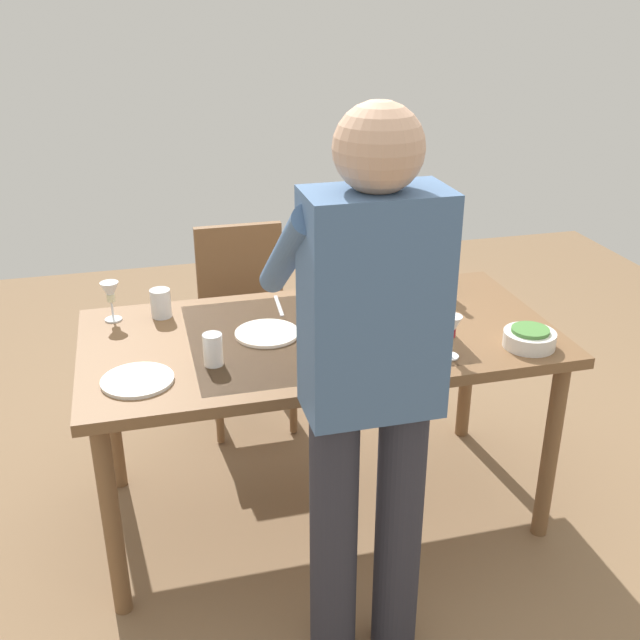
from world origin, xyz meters
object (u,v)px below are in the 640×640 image
Objects in this scene: wine_bottle at (435,265)px; dinner_plate_far at (137,380)px; wine_glass_right at (451,329)px; water_cup_far_left at (340,348)px; water_cup_near_left at (213,350)px; side_bowl_salad at (529,338)px; person_server at (369,377)px; water_cup_near_right at (161,303)px; wine_glass_left at (110,294)px; serving_bowl_pasta at (398,317)px; chair_near at (245,312)px; dining_table at (320,352)px; dinner_plate_near at (267,333)px.

dinner_plate_far is (1.20, 0.49, -0.10)m from wine_bottle.
wine_glass_right is 1.68× the size of water_cup_far_left.
water_cup_near_left is 1.08m from side_bowl_salad.
person_server reaches higher than water_cup_near_right.
wine_bottle reaches higher than wine_glass_left.
person_server is at bearing 63.80° from serving_bowl_pasta.
dinner_plate_far is at bearing 63.97° from chair_near.
wine_bottle is (-0.59, -0.97, -0.08)m from person_server.
side_bowl_salad is (-0.30, -0.01, -0.07)m from wine_glass_right.
water_cup_near_left is at bearing -166.71° from dinner_plate_far.
dining_table is 1.86× the size of chair_near.
water_cup_near_left is 0.26m from dinner_plate_far.
water_cup_near_left reaches higher than water_cup_near_right.
wine_bottle is (-0.70, 0.53, 0.36)m from chair_near.
wine_bottle is 0.59m from side_bowl_salad.
wine_bottle reaches higher than water_cup_far_left.
dinner_plate_near is at bearing -51.50° from water_cup_far_left.
person_server is 1.11m from water_cup_near_right.
wine_glass_right reaches higher than dining_table.
dining_table is 0.74m from person_server.
person_server is at bearing 141.71° from dinner_plate_far.
wine_glass_left is at bearing -0.83° from wine_bottle.
wine_bottle reaches higher than water_cup_near_left.
serving_bowl_pasta is at bearing 48.46° from wine_bottle.
water_cup_near_right is 0.36× the size of serving_bowl_pasta.
wine_glass_right is at bearing 141.68° from dining_table.
serving_bowl_pasta is at bearing 162.85° from wine_glass_left.
dining_table is at bearing -87.12° from water_cup_far_left.
water_cup_near_left is (0.40, 0.15, 0.13)m from dining_table.
water_cup_near_left is 1.01× the size of water_cup_near_right.
person_server is 18.82× the size of water_cup_far_left.
wine_bottle is at bearing -152.96° from dining_table.
wine_glass_right is at bearing 147.50° from water_cup_near_right.
wine_glass_right is 0.84× the size of side_bowl_salad.
water_cup_far_left is 0.35m from serving_bowl_pasta.
dinner_plate_near is 1.00× the size of dinner_plate_far.
water_cup_near_right is (0.50, -0.98, -0.13)m from person_server.
chair_near is at bearing -80.94° from water_cup_far_left.
chair_near is 0.54× the size of person_server.
dinner_plate_far is at bearing -1.11° from water_cup_far_left.
serving_bowl_pasta is (-0.29, 0.01, 0.11)m from dining_table.
wine_glass_right is 1.09m from water_cup_near_right.
chair_near is at bearing -85.75° from person_server.
side_bowl_salad is at bearing 126.97° from chair_near.
serving_bowl_pasta is at bearing 175.01° from dinner_plate_near.
serving_bowl_pasta is (-0.28, -0.21, -0.01)m from water_cup_far_left.
serving_bowl_pasta is 0.47m from side_bowl_salad.
person_server is 0.66m from water_cup_near_left.
water_cup_near_right is at bearing -0.35° from wine_bottle.
chair_near reaches higher than dining_table.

